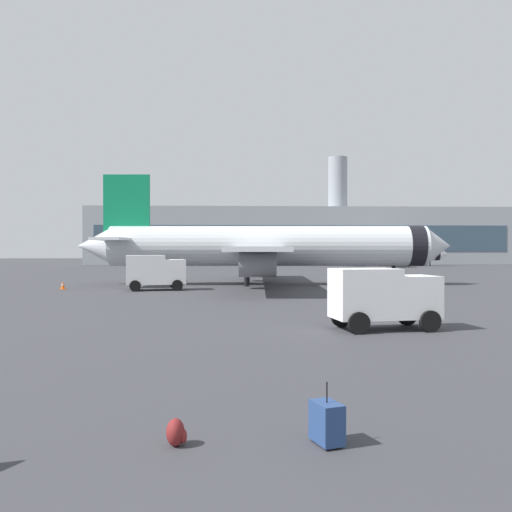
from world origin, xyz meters
name	(u,v)px	position (x,y,z in m)	size (l,w,h in m)	color
airplane_at_gate	(266,246)	(3.20, 50.06, 3.66)	(35.73, 32.19, 10.50)	silver
airplane_taxiing	(390,254)	(31.55, 106.15, 2.35)	(22.96, 20.71, 6.74)	white
service_truck	(155,271)	(-6.41, 43.39, 1.61)	(5.12, 3.26, 2.90)	white
cargo_van	(383,295)	(6.32, 20.41, 1.45)	(4.64, 2.85, 2.60)	white
safety_cone_near	(63,285)	(-14.34, 44.79, 0.33)	(0.44, 0.44, 0.68)	#F2590C
safety_cone_mid	(381,288)	(11.36, 39.02, 0.40)	(0.44, 0.44, 0.81)	#F2590C
safety_cone_far	(388,279)	(16.09, 53.78, 0.34)	(0.44, 0.44, 0.70)	#F2590C
rolling_suitcase	(327,422)	(1.56, 6.81, 0.39)	(0.58, 0.73, 1.10)	navy
traveller_backpack	(176,433)	(-1.06, 6.86, 0.23)	(0.36, 0.40, 0.48)	maroon
terminal_building	(299,236)	(15.72, 124.92, 6.48)	(94.63, 16.41, 24.66)	gray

